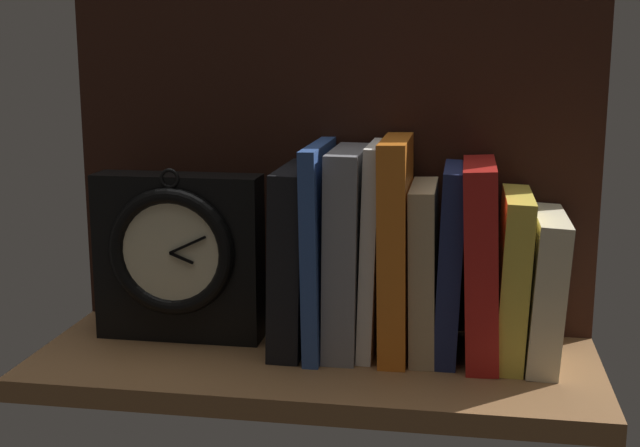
{
  "coord_description": "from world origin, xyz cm",
  "views": [
    {
      "loc": [
        16.57,
        -93.77,
        35.98
      ],
      "look_at": [
        0.03,
        3.86,
        15.15
      ],
      "focal_mm": 48.19,
      "sensor_mm": 36.0,
      "label": 1
    }
  ],
  "objects_px": {
    "book_black_skeptic": "(295,257)",
    "book_gray_chess": "(347,250)",
    "book_red_requiem": "(480,261)",
    "book_orange_pandolfini": "(396,247)",
    "book_navy_bierce": "(451,262)",
    "framed_clock": "(178,256)",
    "book_white_catcher": "(373,249)",
    "book_yellow_seinlanguage": "(512,277)",
    "book_cream_twain": "(544,288)",
    "book_blue_modern": "(321,247)",
    "book_tan_shortstories": "(424,270)"
  },
  "relations": [
    {
      "from": "book_navy_bierce",
      "to": "book_gray_chess",
      "type": "bearing_deg",
      "value": 180.0
    },
    {
      "from": "book_tan_shortstories",
      "to": "book_yellow_seinlanguage",
      "type": "xyz_separation_m",
      "value": [
        0.1,
        0.0,
        -0.0
      ]
    },
    {
      "from": "book_red_requiem",
      "to": "book_yellow_seinlanguage",
      "type": "relative_size",
      "value": 1.18
    },
    {
      "from": "book_gray_chess",
      "to": "book_white_catcher",
      "type": "height_order",
      "value": "book_white_catcher"
    },
    {
      "from": "book_yellow_seinlanguage",
      "to": "book_cream_twain",
      "type": "distance_m",
      "value": 0.04
    },
    {
      "from": "book_cream_twain",
      "to": "book_black_skeptic",
      "type": "bearing_deg",
      "value": 180.0
    },
    {
      "from": "book_blue_modern",
      "to": "book_black_skeptic",
      "type": "bearing_deg",
      "value": 180.0
    },
    {
      "from": "framed_clock",
      "to": "book_navy_bierce",
      "type": "bearing_deg",
      "value": 0.42
    },
    {
      "from": "book_navy_bierce",
      "to": "framed_clock",
      "type": "height_order",
      "value": "book_navy_bierce"
    },
    {
      "from": "book_blue_modern",
      "to": "book_cream_twain",
      "type": "height_order",
      "value": "book_blue_modern"
    },
    {
      "from": "book_black_skeptic",
      "to": "book_cream_twain",
      "type": "relative_size",
      "value": 1.28
    },
    {
      "from": "book_orange_pandolfini",
      "to": "book_blue_modern",
      "type": "bearing_deg",
      "value": 180.0
    },
    {
      "from": "book_black_skeptic",
      "to": "framed_clock",
      "type": "xyz_separation_m",
      "value": [
        -0.15,
        -0.0,
        -0.0
      ]
    },
    {
      "from": "book_orange_pandolfini",
      "to": "framed_clock",
      "type": "relative_size",
      "value": 1.17
    },
    {
      "from": "book_orange_pandolfini",
      "to": "book_navy_bierce",
      "type": "bearing_deg",
      "value": 0.0
    },
    {
      "from": "book_white_catcher",
      "to": "book_cream_twain",
      "type": "distance_m",
      "value": 0.2
    },
    {
      "from": "framed_clock",
      "to": "book_orange_pandolfini",
      "type": "bearing_deg",
      "value": 0.53
    },
    {
      "from": "book_gray_chess",
      "to": "book_yellow_seinlanguage",
      "type": "bearing_deg",
      "value": 0.0
    },
    {
      "from": "book_black_skeptic",
      "to": "book_navy_bierce",
      "type": "xyz_separation_m",
      "value": [
        0.18,
        0.0,
        0.0
      ]
    },
    {
      "from": "book_black_skeptic",
      "to": "book_tan_shortstories",
      "type": "height_order",
      "value": "book_black_skeptic"
    },
    {
      "from": "book_gray_chess",
      "to": "framed_clock",
      "type": "bearing_deg",
      "value": -179.33
    },
    {
      "from": "book_black_skeptic",
      "to": "book_red_requiem",
      "type": "xyz_separation_m",
      "value": [
        0.22,
        0.0,
        0.0
      ]
    },
    {
      "from": "book_tan_shortstories",
      "to": "book_yellow_seinlanguage",
      "type": "relative_size",
      "value": 1.04
    },
    {
      "from": "book_cream_twain",
      "to": "book_white_catcher",
      "type": "bearing_deg",
      "value": 180.0
    },
    {
      "from": "book_white_catcher",
      "to": "framed_clock",
      "type": "bearing_deg",
      "value": -179.41
    },
    {
      "from": "book_orange_pandolfini",
      "to": "book_red_requiem",
      "type": "relative_size",
      "value": 1.11
    },
    {
      "from": "book_orange_pandolfini",
      "to": "book_navy_bierce",
      "type": "height_order",
      "value": "book_orange_pandolfini"
    },
    {
      "from": "book_blue_modern",
      "to": "framed_clock",
      "type": "bearing_deg",
      "value": -179.21
    },
    {
      "from": "book_black_skeptic",
      "to": "book_orange_pandolfini",
      "type": "distance_m",
      "value": 0.12
    },
    {
      "from": "book_white_catcher",
      "to": "book_orange_pandolfini",
      "type": "relative_size",
      "value": 0.97
    },
    {
      "from": "framed_clock",
      "to": "book_red_requiem",
      "type": "bearing_deg",
      "value": 0.38
    },
    {
      "from": "book_black_skeptic",
      "to": "book_blue_modern",
      "type": "height_order",
      "value": "book_blue_modern"
    },
    {
      "from": "book_yellow_seinlanguage",
      "to": "book_tan_shortstories",
      "type": "bearing_deg",
      "value": 180.0
    },
    {
      "from": "book_navy_bierce",
      "to": "book_orange_pandolfini",
      "type": "bearing_deg",
      "value": 180.0
    },
    {
      "from": "book_tan_shortstories",
      "to": "framed_clock",
      "type": "height_order",
      "value": "framed_clock"
    },
    {
      "from": "book_gray_chess",
      "to": "book_red_requiem",
      "type": "distance_m",
      "value": 0.16
    },
    {
      "from": "book_navy_bierce",
      "to": "book_cream_twain",
      "type": "xyz_separation_m",
      "value": [
        0.11,
        0.0,
        -0.03
      ]
    },
    {
      "from": "book_black_skeptic",
      "to": "book_tan_shortstories",
      "type": "relative_size",
      "value": 1.08
    },
    {
      "from": "book_yellow_seinlanguage",
      "to": "book_navy_bierce",
      "type": "bearing_deg",
      "value": 180.0
    },
    {
      "from": "book_tan_shortstories",
      "to": "book_black_skeptic",
      "type": "bearing_deg",
      "value": 180.0
    },
    {
      "from": "book_orange_pandolfini",
      "to": "book_tan_shortstories",
      "type": "distance_m",
      "value": 0.04
    },
    {
      "from": "book_black_skeptic",
      "to": "book_yellow_seinlanguage",
      "type": "bearing_deg",
      "value": 0.0
    },
    {
      "from": "book_white_catcher",
      "to": "book_red_requiem",
      "type": "distance_m",
      "value": 0.13
    },
    {
      "from": "book_black_skeptic",
      "to": "book_gray_chess",
      "type": "distance_m",
      "value": 0.06
    },
    {
      "from": "book_white_catcher",
      "to": "book_orange_pandolfini",
      "type": "bearing_deg",
      "value": 0.0
    },
    {
      "from": "book_red_requiem",
      "to": "book_yellow_seinlanguage",
      "type": "height_order",
      "value": "book_red_requiem"
    },
    {
      "from": "book_gray_chess",
      "to": "book_red_requiem",
      "type": "relative_size",
      "value": 1.05
    },
    {
      "from": "book_navy_bierce",
      "to": "book_yellow_seinlanguage",
      "type": "relative_size",
      "value": 1.15
    },
    {
      "from": "book_white_catcher",
      "to": "framed_clock",
      "type": "xyz_separation_m",
      "value": [
        -0.24,
        -0.0,
        -0.02
      ]
    },
    {
      "from": "book_red_requiem",
      "to": "book_orange_pandolfini",
      "type": "bearing_deg",
      "value": 180.0
    }
  ]
}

